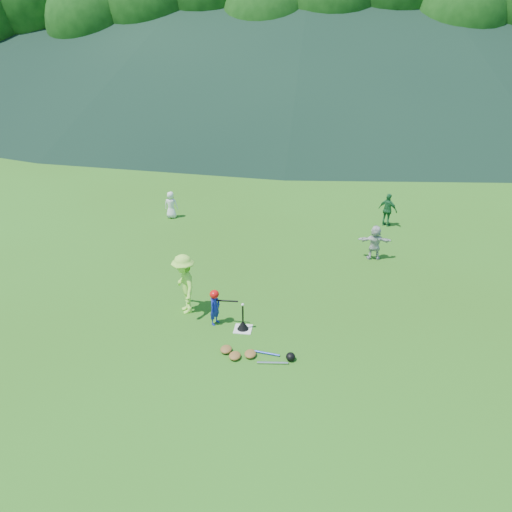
{
  "coord_description": "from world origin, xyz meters",
  "views": [
    {
      "loc": [
        1.76,
        -10.57,
        7.23
      ],
      "look_at": [
        0.0,
        2.5,
        0.9
      ],
      "focal_mm": 35.0,
      "sensor_mm": 36.0,
      "label": 1
    }
  ],
  "objects_px": {
    "fielder_d": "(375,242)",
    "home_plate": "(243,329)",
    "adult_coach": "(184,284)",
    "equipment_pile": "(250,354)",
    "fielder_a": "(171,205)",
    "batting_tee": "(243,325)",
    "fielder_c": "(388,210)",
    "batter_child": "(215,308)"
  },
  "relations": [
    {
      "from": "fielder_a",
      "to": "batting_tee",
      "type": "relative_size",
      "value": 1.57
    },
    {
      "from": "equipment_pile",
      "to": "fielder_c",
      "type": "bearing_deg",
      "value": 65.6
    },
    {
      "from": "fielder_d",
      "to": "home_plate",
      "type": "bearing_deg",
      "value": 51.68
    },
    {
      "from": "adult_coach",
      "to": "fielder_a",
      "type": "distance_m",
      "value": 7.18
    },
    {
      "from": "batting_tee",
      "to": "fielder_a",
      "type": "bearing_deg",
      "value": 118.61
    },
    {
      "from": "equipment_pile",
      "to": "home_plate",
      "type": "bearing_deg",
      "value": 107.7
    },
    {
      "from": "batting_tee",
      "to": "batter_child",
      "type": "bearing_deg",
      "value": 166.37
    },
    {
      "from": "home_plate",
      "to": "batting_tee",
      "type": "distance_m",
      "value": 0.12
    },
    {
      "from": "fielder_c",
      "to": "fielder_d",
      "type": "bearing_deg",
      "value": 110.02
    },
    {
      "from": "home_plate",
      "to": "batter_child",
      "type": "relative_size",
      "value": 0.47
    },
    {
      "from": "fielder_d",
      "to": "equipment_pile",
      "type": "relative_size",
      "value": 0.65
    },
    {
      "from": "home_plate",
      "to": "adult_coach",
      "type": "xyz_separation_m",
      "value": [
        -1.67,
        0.66,
        0.83
      ]
    },
    {
      "from": "adult_coach",
      "to": "fielder_c",
      "type": "xyz_separation_m",
      "value": [
        6.01,
        7.04,
        -0.2
      ]
    },
    {
      "from": "home_plate",
      "to": "fielder_d",
      "type": "height_order",
      "value": "fielder_d"
    },
    {
      "from": "home_plate",
      "to": "fielder_d",
      "type": "distance_m",
      "value": 5.95
    },
    {
      "from": "batter_child",
      "to": "fielder_c",
      "type": "bearing_deg",
      "value": -10.01
    },
    {
      "from": "batter_child",
      "to": "equipment_pile",
      "type": "distance_m",
      "value": 1.74
    },
    {
      "from": "adult_coach",
      "to": "home_plate",
      "type": "bearing_deg",
      "value": 40.69
    },
    {
      "from": "adult_coach",
      "to": "batting_tee",
      "type": "bearing_deg",
      "value": 40.69
    },
    {
      "from": "fielder_a",
      "to": "fielder_c",
      "type": "bearing_deg",
      "value": -178.17
    },
    {
      "from": "adult_coach",
      "to": "fielder_a",
      "type": "relative_size",
      "value": 1.57
    },
    {
      "from": "home_plate",
      "to": "fielder_d",
      "type": "relative_size",
      "value": 0.38
    },
    {
      "from": "home_plate",
      "to": "fielder_c",
      "type": "height_order",
      "value": "fielder_c"
    },
    {
      "from": "fielder_c",
      "to": "adult_coach",
      "type": "bearing_deg",
      "value": 82.73
    },
    {
      "from": "equipment_pile",
      "to": "batting_tee",
      "type": "bearing_deg",
      "value": 107.7
    },
    {
      "from": "adult_coach",
      "to": "fielder_d",
      "type": "bearing_deg",
      "value": 99.4
    },
    {
      "from": "fielder_a",
      "to": "fielder_d",
      "type": "bearing_deg",
      "value": 160.29
    },
    {
      "from": "adult_coach",
      "to": "batting_tee",
      "type": "distance_m",
      "value": 1.93
    },
    {
      "from": "home_plate",
      "to": "fielder_a",
      "type": "distance_m",
      "value": 8.48
    },
    {
      "from": "batting_tee",
      "to": "equipment_pile",
      "type": "relative_size",
      "value": 0.38
    },
    {
      "from": "equipment_pile",
      "to": "fielder_d",
      "type": "bearing_deg",
      "value": 60.39
    },
    {
      "from": "batting_tee",
      "to": "equipment_pile",
      "type": "xyz_separation_m",
      "value": [
        0.35,
        -1.09,
        -0.06
      ]
    },
    {
      "from": "fielder_c",
      "to": "fielder_d",
      "type": "relative_size",
      "value": 1.09
    },
    {
      "from": "adult_coach",
      "to": "equipment_pile",
      "type": "height_order",
      "value": "adult_coach"
    },
    {
      "from": "fielder_d",
      "to": "batting_tee",
      "type": "bearing_deg",
      "value": 51.68
    },
    {
      "from": "adult_coach",
      "to": "batting_tee",
      "type": "relative_size",
      "value": 2.47
    },
    {
      "from": "batter_child",
      "to": "batting_tee",
      "type": "distance_m",
      "value": 0.85
    },
    {
      "from": "fielder_a",
      "to": "equipment_pile",
      "type": "bearing_deg",
      "value": 117.33
    },
    {
      "from": "fielder_a",
      "to": "equipment_pile",
      "type": "xyz_separation_m",
      "value": [
        4.4,
        -8.52,
        -0.47
      ]
    },
    {
      "from": "fielder_a",
      "to": "batting_tee",
      "type": "xyz_separation_m",
      "value": [
        4.05,
        -7.43,
        -0.41
      ]
    },
    {
      "from": "fielder_c",
      "to": "equipment_pile",
      "type": "distance_m",
      "value": 9.67
    },
    {
      "from": "batter_child",
      "to": "fielder_d",
      "type": "xyz_separation_m",
      "value": [
        4.39,
        4.49,
        0.11
      ]
    }
  ]
}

